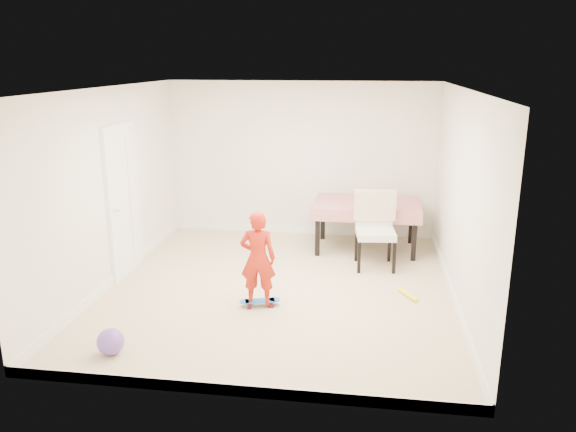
# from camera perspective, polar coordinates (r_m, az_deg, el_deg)

# --- Properties ---
(ground) EXTENTS (5.00, 5.00, 0.00)m
(ground) POSITION_cam_1_polar(r_m,az_deg,el_deg) (7.51, -0.98, -7.38)
(ground) COLOR #C9B18B
(ground) RESTS_ON ground
(ceiling) EXTENTS (4.50, 5.00, 0.04)m
(ceiling) POSITION_cam_1_polar(r_m,az_deg,el_deg) (6.92, -1.08, 12.69)
(ceiling) COLOR white
(ceiling) RESTS_ON wall_back
(wall_back) EXTENTS (4.50, 0.04, 2.60)m
(wall_back) POSITION_cam_1_polar(r_m,az_deg,el_deg) (9.51, 1.33, 5.73)
(wall_back) COLOR silver
(wall_back) RESTS_ON ground
(wall_front) EXTENTS (4.50, 0.04, 2.60)m
(wall_front) POSITION_cam_1_polar(r_m,az_deg,el_deg) (4.77, -5.73, -4.52)
(wall_front) COLOR silver
(wall_front) RESTS_ON ground
(wall_left) EXTENTS (0.04, 5.00, 2.60)m
(wall_left) POSITION_cam_1_polar(r_m,az_deg,el_deg) (7.77, -17.52, 2.74)
(wall_left) COLOR silver
(wall_left) RESTS_ON ground
(wall_right) EXTENTS (0.04, 5.00, 2.60)m
(wall_right) POSITION_cam_1_polar(r_m,az_deg,el_deg) (7.11, 17.03, 1.64)
(wall_right) COLOR silver
(wall_right) RESTS_ON ground
(door) EXTENTS (0.11, 0.94, 2.11)m
(door) POSITION_cam_1_polar(r_m,az_deg,el_deg) (8.09, -16.42, 1.32)
(door) COLOR white
(door) RESTS_ON ground
(baseboard_back) EXTENTS (4.50, 0.02, 0.12)m
(baseboard_back) POSITION_cam_1_polar(r_m,az_deg,el_deg) (9.81, 1.30, -1.41)
(baseboard_back) COLOR white
(baseboard_back) RESTS_ON ground
(baseboard_front) EXTENTS (4.50, 0.02, 0.12)m
(baseboard_front) POSITION_cam_1_polar(r_m,az_deg,el_deg) (5.32, -5.37, -17.20)
(baseboard_front) COLOR white
(baseboard_front) RESTS_ON ground
(baseboard_left) EXTENTS (0.02, 5.00, 0.12)m
(baseboard_left) POSITION_cam_1_polar(r_m,az_deg,el_deg) (8.12, -16.87, -5.81)
(baseboard_left) COLOR white
(baseboard_left) RESTS_ON ground
(baseboard_right) EXTENTS (0.02, 5.00, 0.12)m
(baseboard_right) POSITION_cam_1_polar(r_m,az_deg,el_deg) (7.49, 16.35, -7.60)
(baseboard_right) COLOR white
(baseboard_right) RESTS_ON ground
(dining_table) EXTENTS (1.67, 1.07, 0.77)m
(dining_table) POSITION_cam_1_polar(r_m,az_deg,el_deg) (8.99, 7.94, -0.99)
(dining_table) COLOR red
(dining_table) RESTS_ON ground
(dining_chair) EXTENTS (0.66, 0.74, 1.10)m
(dining_chair) POSITION_cam_1_polar(r_m,az_deg,el_deg) (8.18, 8.89, -1.52)
(dining_chair) COLOR silver
(dining_chair) RESTS_ON ground
(skateboard) EXTENTS (0.53, 0.32, 0.07)m
(skateboard) POSITION_cam_1_polar(r_m,az_deg,el_deg) (7.01, -2.87, -8.82)
(skateboard) COLOR blue
(skateboard) RESTS_ON ground
(child) EXTENTS (0.45, 0.31, 1.18)m
(child) POSITION_cam_1_polar(r_m,az_deg,el_deg) (6.79, -3.08, -4.60)
(child) COLOR red
(child) RESTS_ON ground
(balloon) EXTENTS (0.28, 0.28, 0.28)m
(balloon) POSITION_cam_1_polar(r_m,az_deg,el_deg) (6.18, -17.58, -12.08)
(balloon) COLOR #6E4CB7
(balloon) RESTS_ON ground
(foam_toy) EXTENTS (0.25, 0.38, 0.06)m
(foam_toy) POSITION_cam_1_polar(r_m,az_deg,el_deg) (7.41, 12.10, -7.82)
(foam_toy) COLOR #FFF41A
(foam_toy) RESTS_ON ground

